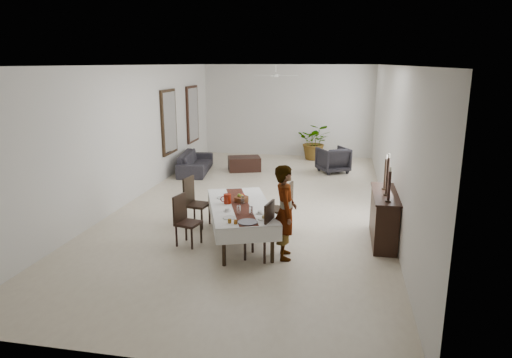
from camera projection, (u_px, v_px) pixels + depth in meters
name	position (u px, v px, depth m)	size (l,w,h in m)	color
floor	(256.00, 204.00, 10.84)	(6.00, 12.00, 0.00)	beige
ceiling	(256.00, 65.00, 10.05)	(6.00, 12.00, 0.02)	white
wall_back	(288.00, 111.00, 16.15)	(6.00, 0.02, 3.20)	silver
wall_front	(146.00, 227.00, 4.73)	(6.00, 0.02, 3.20)	silver
wall_left	(134.00, 133.00, 10.99)	(0.02, 12.00, 3.20)	silver
wall_right	(391.00, 141.00, 9.89)	(0.02, 12.00, 3.20)	silver
dining_table_top	(241.00, 207.00, 8.43)	(0.92, 2.20, 0.05)	black
table_leg_fl	(224.00, 247.00, 7.45)	(0.06, 0.06, 0.64)	black
table_leg_fr	(272.00, 244.00, 7.57)	(0.06, 0.06, 0.64)	black
table_leg_bl	(215.00, 208.00, 9.45)	(0.06, 0.06, 0.64)	black
table_leg_br	(254.00, 206.00, 9.57)	(0.06, 0.06, 0.64)	black
tablecloth_top	(241.00, 205.00, 8.42)	(1.08, 2.37, 0.01)	white
tablecloth_drape_left	(212.00, 214.00, 8.37)	(0.01, 2.37, 0.28)	white
tablecloth_drape_right	(269.00, 211.00, 8.53)	(0.01, 2.37, 0.28)	silver
tablecloth_drape_near	(249.00, 235.00, 7.32)	(1.08, 0.01, 0.28)	white
tablecloth_drape_far	(234.00, 195.00, 9.58)	(1.08, 0.01, 0.28)	white
table_runner	(240.00, 205.00, 8.42)	(0.32, 2.29, 0.00)	#572419
red_pitcher	(227.00, 199.00, 8.49)	(0.14, 0.14, 0.18)	maroon
pitcher_handle	(223.00, 199.00, 8.48)	(0.11, 0.11, 0.02)	maroon
wine_glass_near	(251.00, 211.00, 7.85)	(0.06, 0.06, 0.16)	silver
wine_glass_mid	(239.00, 210.00, 7.90)	(0.06, 0.06, 0.16)	white
wine_glass_far	(243.00, 200.00, 8.45)	(0.06, 0.06, 0.16)	silver
teacup_right	(260.00, 212.00, 7.93)	(0.08, 0.08, 0.06)	white
saucer_right	(260.00, 214.00, 7.93)	(0.14, 0.14, 0.01)	silver
teacup_left	(227.00, 210.00, 8.06)	(0.08, 0.08, 0.06)	white
saucer_left	(227.00, 211.00, 8.07)	(0.14, 0.14, 0.01)	silver
plate_near_right	(264.00, 219.00, 7.67)	(0.22, 0.22, 0.01)	white
bread_near_right	(264.00, 217.00, 7.67)	(0.08, 0.08, 0.08)	tan
plate_near_left	(229.00, 218.00, 7.72)	(0.22, 0.22, 0.01)	silver
plate_far_left	(222.00, 198.00, 8.86)	(0.22, 0.22, 0.01)	silver
serving_tray	(248.00, 222.00, 7.49)	(0.33, 0.33, 0.02)	#47474D
jam_jar_a	(236.00, 222.00, 7.43)	(0.06, 0.06, 0.07)	#925115
jam_jar_b	(230.00, 221.00, 7.47)	(0.06, 0.06, 0.07)	#875513
fruit_basket	(241.00, 199.00, 8.63)	(0.28, 0.28, 0.09)	brown
fruit_red	(243.00, 195.00, 8.64)	(0.08, 0.08, 0.08)	#9C160F
fruit_green	(239.00, 195.00, 8.64)	(0.07, 0.07, 0.07)	olive
fruit_yellow	(242.00, 196.00, 8.57)	(0.08, 0.08, 0.08)	gold
chair_right_near_seat	(258.00, 233.00, 7.72)	(0.43, 0.43, 0.05)	black
chair_right_near_leg_fl	(265.00, 252.00, 7.56)	(0.04, 0.04, 0.43)	black
chair_right_near_leg_fr	(272.00, 244.00, 7.88)	(0.04, 0.04, 0.43)	black
chair_right_near_leg_bl	(245.00, 249.00, 7.68)	(0.04, 0.04, 0.43)	black
chair_right_near_leg_br	(253.00, 241.00, 8.00)	(0.04, 0.04, 0.43)	black
chair_right_near_back	(269.00, 218.00, 7.58)	(0.43, 0.04, 0.55)	black
chair_right_far_seat	(280.00, 210.00, 8.98)	(0.42, 0.42, 0.05)	black
chair_right_far_leg_fl	(286.00, 225.00, 8.83)	(0.04, 0.04, 0.41)	black
chair_right_far_leg_fr	(290.00, 219.00, 9.14)	(0.04, 0.04, 0.41)	black
chair_right_far_leg_bl	(269.00, 223.00, 8.94)	(0.04, 0.04, 0.41)	black
chair_right_far_leg_br	(274.00, 217.00, 9.25)	(0.04, 0.04, 0.41)	black
chair_right_far_back	(290.00, 197.00, 8.85)	(0.42, 0.04, 0.53)	black
chair_left_near_seat	(188.00, 223.00, 8.30)	(0.40, 0.40, 0.05)	black
chair_left_near_leg_fl	(186.00, 230.00, 8.56)	(0.04, 0.04, 0.39)	black
chair_left_near_leg_fr	(176.00, 236.00, 8.27)	(0.04, 0.04, 0.39)	black
chair_left_near_leg_bl	(201.00, 233.00, 8.43)	(0.04, 0.04, 0.39)	black
chair_left_near_leg_br	(192.00, 239.00, 8.14)	(0.04, 0.04, 0.39)	black
chair_left_near_back	(179.00, 208.00, 8.30)	(0.40, 0.04, 0.50)	black
chair_left_far_seat	(198.00, 205.00, 9.27)	(0.43, 0.43, 0.05)	black
chair_left_far_leg_fl	(194.00, 212.00, 9.55)	(0.04, 0.04, 0.42)	black
chair_left_far_leg_fr	(186.00, 217.00, 9.23)	(0.04, 0.04, 0.42)	black
chair_left_far_leg_bl	(209.00, 214.00, 9.43)	(0.04, 0.04, 0.42)	black
chair_left_far_leg_br	(202.00, 219.00, 9.11)	(0.04, 0.04, 0.42)	black
chair_left_far_back	(189.00, 190.00, 9.26)	(0.43, 0.04, 0.54)	black
woman	(285.00, 212.00, 7.66)	(0.59, 0.39, 1.62)	gray
sideboard_body	(384.00, 218.00, 8.45)	(0.40, 1.51, 0.91)	black
sideboard_top	(385.00, 194.00, 8.34)	(0.44, 1.57, 0.03)	black
candlestick_near_base	(388.00, 201.00, 7.80)	(0.10, 0.10, 0.03)	black
candlestick_near_shaft	(389.00, 186.00, 7.74)	(0.05, 0.05, 0.50)	black
candlestick_near_candle	(391.00, 169.00, 7.66)	(0.04, 0.04, 0.08)	beige
candlestick_mid_base	(386.00, 195.00, 8.19)	(0.10, 0.10, 0.03)	black
candlestick_mid_shaft	(388.00, 176.00, 8.10)	(0.05, 0.05, 0.66)	black
candlestick_mid_candle	(389.00, 156.00, 8.01)	(0.04, 0.04, 0.08)	beige
candlestick_far_base	(384.00, 189.00, 8.57)	(0.10, 0.10, 0.03)	black
candlestick_far_shaft	(385.00, 174.00, 8.50)	(0.05, 0.05, 0.56)	black
candlestick_far_candle	(387.00, 157.00, 8.42)	(0.04, 0.04, 0.08)	beige
sofa	(195.00, 162.00, 13.92)	(2.05, 0.80, 0.60)	#2C282E
armchair	(333.00, 160.00, 13.88)	(0.82, 0.85, 0.77)	#272529
coffee_table	(244.00, 164.00, 14.12)	(0.97, 0.65, 0.43)	black
potted_plant	(315.00, 142.00, 15.68)	(1.12, 0.97, 1.25)	#335923
mirror_frame_near	(169.00, 122.00, 13.08)	(0.06, 1.05, 1.85)	black
mirror_glass_near	(170.00, 122.00, 13.07)	(0.01, 0.90, 1.70)	white
mirror_frame_far	(192.00, 114.00, 15.07)	(0.06, 1.05, 1.85)	black
mirror_glass_far	(193.00, 114.00, 15.07)	(0.01, 0.90, 1.70)	white
fan_rod	(276.00, 68.00, 12.92)	(0.04, 0.04, 0.20)	white
fan_hub	(275.00, 75.00, 12.97)	(0.16, 0.16, 0.08)	white
fan_blade_n	(277.00, 75.00, 13.31)	(0.10, 0.55, 0.01)	silver
fan_blade_s	(274.00, 76.00, 12.64)	(0.10, 0.55, 0.01)	white
fan_blade_e	(288.00, 76.00, 12.91)	(0.55, 0.10, 0.01)	silver
fan_blade_w	(263.00, 75.00, 13.04)	(0.55, 0.10, 0.01)	silver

